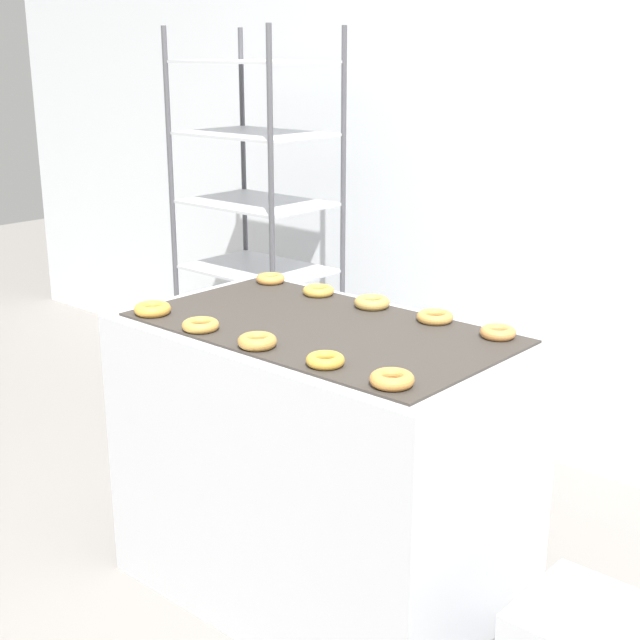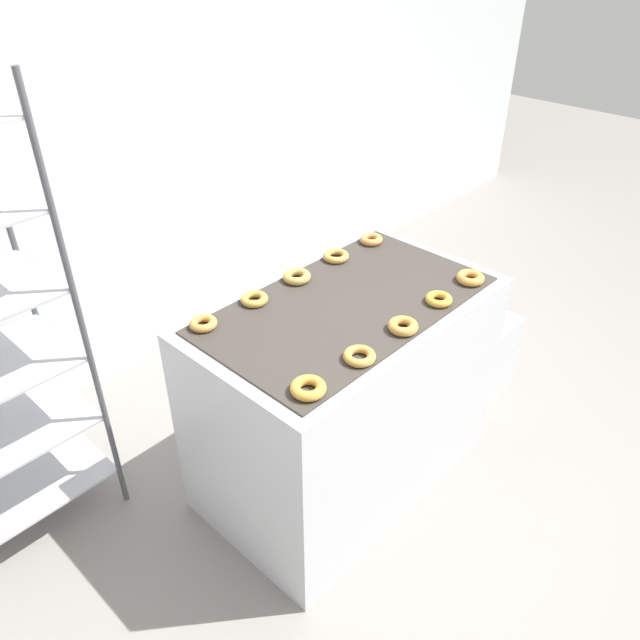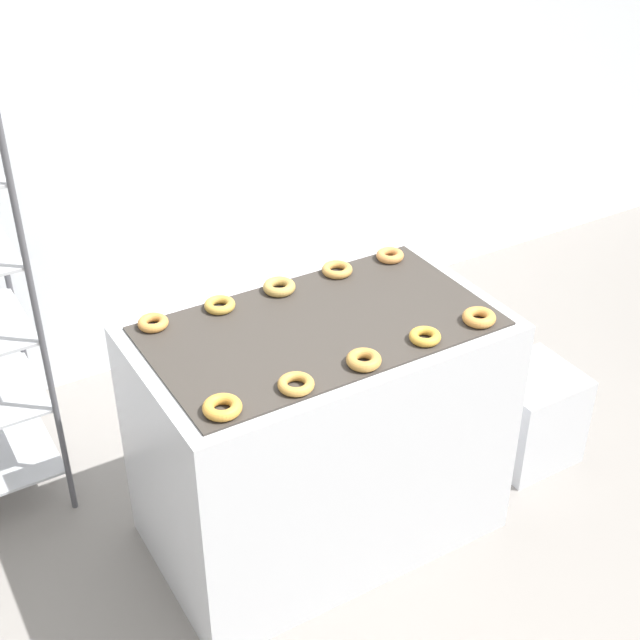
{
  "view_description": "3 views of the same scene",
  "coord_description": "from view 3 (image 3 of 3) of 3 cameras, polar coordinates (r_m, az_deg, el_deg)",
  "views": [
    {
      "loc": [
        1.78,
        -1.37,
        1.8
      ],
      "look_at": [
        0.0,
        0.63,
        0.98
      ],
      "focal_mm": 50.0,
      "sensor_mm": 36.0,
      "label": 1
    },
    {
      "loc": [
        -1.61,
        -0.74,
        2.29
      ],
      "look_at": [
        0.0,
        0.78,
        0.81
      ],
      "focal_mm": 35.0,
      "sensor_mm": 36.0,
      "label": 2
    },
    {
      "loc": [
        -1.32,
        -1.6,
        2.62
      ],
      "look_at": [
        0.0,
        0.63,
        0.98
      ],
      "focal_mm": 50.0,
      "sensor_mm": 36.0,
      "label": 3
    }
  ],
  "objects": [
    {
      "name": "ground_plane",
      "position": [
        3.34,
        5.87,
        -19.59
      ],
      "size": [
        14.0,
        14.0,
        0.0
      ],
      "primitive_type": "plane",
      "color": "gray"
    },
    {
      "name": "wall_back",
      "position": [
        4.13,
        -11.01,
        14.58
      ],
      "size": [
        8.0,
        0.05,
        2.8
      ],
      "color": "silver",
      "rests_on": "ground_plane"
    },
    {
      "name": "fryer_machine",
      "position": [
        3.36,
        0.01,
        -7.26
      ],
      "size": [
        1.29,
        0.76,
        0.96
      ],
      "color": "silver",
      "rests_on": "ground_plane"
    },
    {
      "name": "glaze_bin",
      "position": [
        3.98,
        13.26,
        -5.94
      ],
      "size": [
        0.37,
        0.35,
        0.43
      ],
      "color": "silver",
      "rests_on": "ground_plane"
    },
    {
      "name": "donut_near_leftmost",
      "position": [
        2.68,
        -6.27,
        -5.58
      ],
      "size": [
        0.12,
        0.12,
        0.04
      ],
      "primitive_type": "torus",
      "color": "gold",
      "rests_on": "fryer_machine"
    },
    {
      "name": "donut_near_left",
      "position": [
        2.76,
        -1.55,
        -4.12
      ],
      "size": [
        0.12,
        0.12,
        0.03
      ],
      "primitive_type": "torus",
      "color": "#C48F41",
      "rests_on": "fryer_machine"
    },
    {
      "name": "donut_near_center",
      "position": [
        2.87,
        2.78,
        -2.58
      ],
      "size": [
        0.12,
        0.12,
        0.04
      ],
      "primitive_type": "torus",
      "color": "#BB873E",
      "rests_on": "fryer_machine"
    },
    {
      "name": "donut_near_right",
      "position": [
        3.0,
        6.73,
        -1.06
      ],
      "size": [
        0.11,
        0.11,
        0.03
      ],
      "primitive_type": "torus",
      "color": "gold",
      "rests_on": "fryer_machine"
    },
    {
      "name": "donut_near_rightmost",
      "position": [
        3.13,
        10.14,
        0.16
      ],
      "size": [
        0.12,
        0.12,
        0.04
      ],
      "primitive_type": "torus",
      "color": "#D08B40",
      "rests_on": "fryer_machine"
    },
    {
      "name": "donut_far_leftmost",
      "position": [
        3.11,
        -10.64,
        -0.17
      ],
      "size": [
        0.11,
        0.11,
        0.03
      ],
      "primitive_type": "torus",
      "color": "#D28D42",
      "rests_on": "fryer_machine"
    },
    {
      "name": "donut_far_left",
      "position": [
        3.18,
        -6.44,
        0.97
      ],
      "size": [
        0.11,
        0.11,
        0.03
      ],
      "primitive_type": "torus",
      "color": "gold",
      "rests_on": "fryer_machine"
    },
    {
      "name": "donut_far_center",
      "position": [
        3.27,
        -2.63,
        2.14
      ],
      "size": [
        0.12,
        0.12,
        0.04
      ],
      "primitive_type": "torus",
      "color": "tan",
      "rests_on": "fryer_machine"
    },
    {
      "name": "donut_far_right",
      "position": [
        3.38,
        1.1,
        3.24
      ],
      "size": [
        0.12,
        0.12,
        0.03
      ],
      "primitive_type": "torus",
      "color": "#C58E44",
      "rests_on": "fryer_machine"
    },
    {
      "name": "donut_far_rightmost",
      "position": [
        3.49,
        4.5,
        4.14
      ],
      "size": [
        0.11,
        0.11,
        0.03
      ],
      "primitive_type": "torus",
      "color": "#D08946",
      "rests_on": "fryer_machine"
    }
  ]
}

